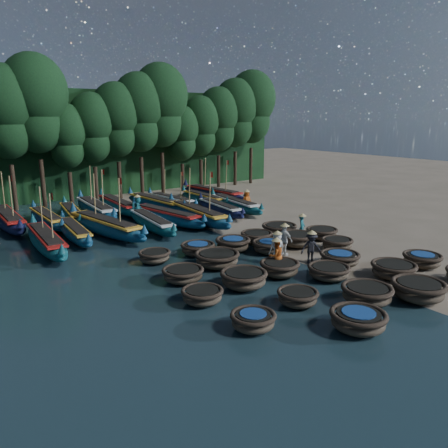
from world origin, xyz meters
TOP-DOWN VIEW (x-y plane):
  - ground at (0.00, 0.00)m, footprint 120.00×120.00m
  - foliage_wall at (0.00, 23.50)m, footprint 40.00×3.00m
  - coracle_1 at (-3.86, -9.96)m, footprint 2.46×2.46m
  - coracle_2 at (-1.59, -8.70)m, footprint 2.14×2.14m
  - coracle_3 at (0.45, -9.78)m, footprint 2.28×2.28m
  - coracle_5 at (-6.87, -7.66)m, footprint 1.71×1.71m
  - coracle_6 at (-4.02, -7.13)m, footprint 1.73×1.73m
  - coracle_7 at (-0.64, -5.89)m, footprint 2.02×2.02m
  - coracle_8 at (1.99, -7.64)m, footprint 2.40×2.40m
  - coracle_9 at (4.55, -7.63)m, footprint 1.97×1.97m
  - coracle_10 at (-7.05, -4.63)m, footprint 2.07×2.07m
  - coracle_11 at (-4.60, -4.34)m, footprint 2.47×2.47m
  - coracle_12 at (-2.26, -4.22)m, footprint 2.20×2.20m
  - coracle_13 at (1.30, -4.97)m, footprint 2.24×2.24m
  - coracle_14 at (3.37, -3.10)m, footprint 1.83×1.83m
  - coracle_15 at (-6.41, -2.04)m, footprint 2.37×2.37m
  - coracle_16 at (-3.91, -1.30)m, footprint 2.34×2.34m
  - coracle_17 at (-0.14, -1.16)m, footprint 2.23×2.23m
  - coracle_18 at (2.03, -1.19)m, footprint 2.17×2.17m
  - coracle_19 at (4.47, -0.99)m, footprint 2.15×2.15m
  - coracle_20 at (-6.19, 1.20)m, footprint 1.72×1.72m
  - coracle_21 at (-3.61, 0.96)m, footprint 2.25×2.25m
  - coracle_22 at (-1.65, 0.27)m, footprint 2.04×2.04m
  - coracle_23 at (0.58, 0.78)m, footprint 2.33×2.33m
  - coracle_24 at (2.78, 1.11)m, footprint 2.31×2.31m
  - long_boat_1 at (-10.15, 7.00)m, footprint 1.98×8.34m
  - long_boat_2 at (-8.07, 8.35)m, footprint 1.90×7.27m
  - long_boat_3 at (-6.14, 8.08)m, footprint 2.95×9.11m
  - long_boat_4 at (-3.07, 7.53)m, footprint 2.12×7.73m
  - long_boat_5 at (-1.40, 8.46)m, footprint 2.79×8.27m
  - long_boat_6 at (0.59, 7.45)m, footprint 2.24×9.09m
  - long_boat_7 at (3.58, 8.73)m, footprint 2.16×7.22m
  - long_boat_8 at (5.35, 9.06)m, footprint 2.21×7.90m
  - long_boat_9 at (-10.85, 13.99)m, footprint 1.72×8.98m
  - long_boat_10 at (-8.50, 13.00)m, footprint 1.33×7.60m
  - long_boat_11 at (-6.55, 13.61)m, footprint 2.41×7.43m
  - long_boat_12 at (-4.62, 13.83)m, footprint 2.10×8.92m
  - long_boat_13 at (-2.61, 14.24)m, footprint 1.79×8.38m
  - long_boat_14 at (0.25, 13.29)m, footprint 2.26×8.43m
  - long_boat_15 at (2.05, 13.76)m, footprint 1.87×7.24m
  - long_boat_16 at (4.90, 12.96)m, footprint 1.32×7.31m
  - long_boat_17 at (6.66, 13.98)m, footprint 2.45×8.85m
  - fisherman_0 at (-1.15, -2.83)m, footprint 0.96×0.76m
  - fisherman_1 at (3.22, -0.44)m, footprint 0.71×0.66m
  - fisherman_2 at (-2.00, -3.66)m, footprint 0.91×0.76m
  - fisherman_3 at (0.38, -3.81)m, footprint 1.28×1.10m
  - fisherman_4 at (0.27, -1.93)m, footprint 0.61×1.09m
  - fisherman_5 at (-2.33, 11.18)m, footprint 1.07×1.71m
  - fisherman_6 at (6.06, 8.42)m, footprint 0.91×0.68m
  - tree_3 at (-9.10, 20.00)m, footprint 4.92×4.92m
  - tree_4 at (-6.80, 20.00)m, footprint 5.34×5.34m
  - tree_5 at (-4.50, 20.00)m, footprint 3.68×3.68m
  - tree_6 at (-2.20, 20.00)m, footprint 4.09×4.09m
  - tree_7 at (0.10, 20.00)m, footprint 4.51×4.51m
  - tree_8 at (2.40, 20.00)m, footprint 4.92×4.92m
  - tree_9 at (4.70, 20.00)m, footprint 5.34×5.34m
  - tree_10 at (7.00, 20.00)m, footprint 3.68×3.68m
  - tree_11 at (9.30, 20.00)m, footprint 4.09×4.09m
  - tree_12 at (11.60, 20.00)m, footprint 4.51×4.51m
  - tree_13 at (13.90, 20.00)m, footprint 4.92×4.92m
  - tree_14 at (16.20, 20.00)m, footprint 5.34×5.34m

SIDE VIEW (x-z plane):
  - ground at x=0.00m, z-range 0.00..0.00m
  - coracle_10 at x=-7.05m, z-range 0.05..0.69m
  - coracle_20 at x=-6.19m, z-range 0.05..0.70m
  - coracle_6 at x=-4.02m, z-range 0.05..0.70m
  - coracle_15 at x=-6.41m, z-range 0.05..0.72m
  - coracle_7 at x=-0.64m, z-range 0.05..0.72m
  - coracle_5 at x=-6.87m, z-range 0.05..0.72m
  - coracle_21 at x=-3.61m, z-range 0.05..0.72m
  - coracle_23 at x=0.58m, z-range 0.05..0.75m
  - coracle_14 at x=3.37m, z-range 0.05..0.75m
  - coracle_19 at x=4.47m, z-range 0.05..0.76m
  - coracle_17 at x=-0.14m, z-range 0.06..0.76m
  - coracle_13 at x=1.30m, z-range 0.06..0.77m
  - coracle_9 at x=4.55m, z-range 0.06..0.77m
  - coracle_8 at x=1.99m, z-range 0.05..0.80m
  - coracle_12 at x=-2.26m, z-range 0.05..0.80m
  - coracle_1 at x=-3.86m, z-range 0.06..0.80m
  - coracle_2 at x=-1.59m, z-range 0.06..0.83m
  - coracle_16 at x=-3.91m, z-range 0.06..0.84m
  - coracle_11 at x=-4.60m, z-range 0.06..0.85m
  - coracle_24 at x=2.78m, z-range 0.06..0.86m
  - coracle_22 at x=-1.65m, z-range 0.06..0.87m
  - coracle_18 at x=2.03m, z-range 0.06..0.87m
  - coracle_3 at x=0.45m, z-range 0.06..0.90m
  - long_boat_7 at x=3.58m, z-range -0.15..1.13m
  - long_boat_2 at x=-8.07m, z-range -0.15..1.13m
  - long_boat_15 at x=2.05m, z-range -1.05..2.03m
  - long_boat_16 at x=4.90m, z-range -0.15..1.13m
  - long_boat_11 at x=-6.55m, z-range -0.16..1.16m
  - long_boat_10 at x=-8.50m, z-range -0.16..1.18m
  - long_boat_4 at x=-3.07m, z-range -0.16..1.20m
  - long_boat_8 at x=5.35m, z-range -0.17..1.23m
  - long_boat_5 at x=-1.40m, z-range -0.18..1.30m
  - long_boat_13 at x=-2.61m, z-range -0.18..1.30m
  - long_boat_1 at x=-10.15m, z-range -1.21..2.34m
  - long_boat_14 at x=0.25m, z-range -0.18..1.31m
  - long_boat_17 at x=6.66m, z-range -1.29..2.49m
  - long_boat_12 at x=-4.62m, z-range -1.30..2.50m
  - long_boat_9 at x=-10.85m, z-range -1.30..2.51m
  - long_boat_6 at x=0.59m, z-range -1.32..2.55m
  - long_boat_3 at x=-6.14m, z-range -1.34..2.58m
  - fisherman_2 at x=-2.00m, z-range -0.05..1.84m
  - fisherman_3 at x=0.38m, z-range -0.06..1.85m
  - fisherman_6 at x=6.06m, z-range -0.04..1.83m
  - fisherman_5 at x=-2.33m, z-range -0.07..1.89m
  - fisherman_0 at x=-1.15m, z-range -0.04..1.89m
  - fisherman_1 at x=3.22m, z-range 0.01..1.84m
  - fisherman_4 at x=0.27m, z-range -0.04..1.91m
  - foliage_wall at x=0.00m, z-range 0.00..10.00m
  - tree_5 at x=-4.50m, z-range 1.63..10.31m
  - tree_10 at x=7.00m, z-range 1.63..10.31m
  - tree_6 at x=-2.20m, z-range 1.82..11.47m
  - tree_11 at x=9.30m, z-range 1.82..11.47m
  - tree_7 at x=0.10m, z-range 2.01..12.64m
  - tree_12 at x=11.60m, z-range 2.01..12.64m
  - tree_3 at x=-9.10m, z-range 2.19..13.80m
  - tree_8 at x=2.40m, z-range 2.19..13.80m
  - tree_13 at x=13.90m, z-range 2.19..13.80m
  - tree_4 at x=-6.80m, z-range 2.38..14.96m
  - tree_9 at x=4.70m, z-range 2.38..14.96m
  - tree_14 at x=16.20m, z-range 2.38..14.96m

